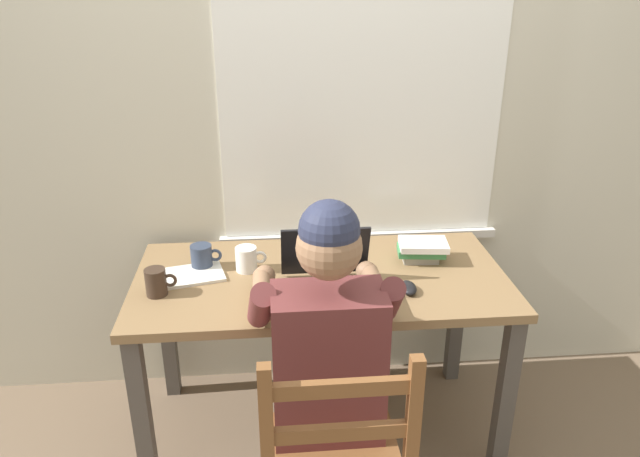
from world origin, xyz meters
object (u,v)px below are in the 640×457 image
at_px(desk, 321,298).
at_px(book_stack_main, 422,250).
at_px(seated_person, 325,351).
at_px(coffee_mug_white, 247,259).
at_px(laptop, 327,278).
at_px(coffee_mug_spare, 202,257).
at_px(landscape_photo_print, 344,264).
at_px(computer_mouse, 408,288).
at_px(coffee_mug_dark, 157,282).

relative_size(desk, book_stack_main, 6.86).
xyz_separation_m(seated_person, coffee_mug_white, (-0.26, 0.50, 0.10)).
bearing_deg(laptop, book_stack_main, 28.47).
xyz_separation_m(coffee_mug_spare, landscape_photo_print, (0.56, -0.02, -0.05)).
bearing_deg(laptop, seated_person, -97.18).
xyz_separation_m(laptop, coffee_mug_white, (-0.30, 0.20, -0.00)).
bearing_deg(desk, book_stack_main, 12.73).
bearing_deg(coffee_mug_white, computer_mouse, -21.03).
bearing_deg(computer_mouse, laptop, 173.88).
height_order(desk, coffee_mug_white, coffee_mug_white).
bearing_deg(landscape_photo_print, coffee_mug_dark, 177.11).
xyz_separation_m(seated_person, landscape_photo_print, (0.13, 0.52, 0.05)).
xyz_separation_m(seated_person, computer_mouse, (0.33, 0.27, 0.07)).
height_order(computer_mouse, coffee_mug_spare, coffee_mug_spare).
bearing_deg(book_stack_main, computer_mouse, -113.71).
bearing_deg(computer_mouse, coffee_mug_white, 158.97).
relative_size(laptop, landscape_photo_print, 2.54).
bearing_deg(laptop, desk, 95.85).
bearing_deg(computer_mouse, book_stack_main, 66.29).
bearing_deg(laptop, coffee_mug_white, 146.60).
bearing_deg(laptop, computer_mouse, -6.12).
bearing_deg(landscape_photo_print, computer_mouse, -66.85).
relative_size(computer_mouse, landscape_photo_print, 0.77).
height_order(desk, coffee_mug_spare, coffee_mug_spare).
bearing_deg(coffee_mug_white, landscape_photo_print, 2.07).
xyz_separation_m(coffee_mug_spare, book_stack_main, (0.88, -0.01, -0.00)).
xyz_separation_m(desk, landscape_photo_print, (0.10, 0.08, 0.10)).
bearing_deg(computer_mouse, coffee_mug_dark, 176.16).
height_order(coffee_mug_white, book_stack_main, coffee_mug_white).
height_order(coffee_mug_spare, landscape_photo_print, coffee_mug_spare).
distance_m(coffee_mug_spare, landscape_photo_print, 0.57).
distance_m(desk, book_stack_main, 0.45).
height_order(seated_person, laptop, seated_person).
distance_m(coffee_mug_dark, book_stack_main, 1.04).
xyz_separation_m(coffee_mug_dark, landscape_photo_print, (0.71, 0.18, -0.05)).
xyz_separation_m(coffee_mug_white, landscape_photo_print, (0.39, 0.01, -0.05)).
distance_m(seated_person, coffee_mug_dark, 0.68).
bearing_deg(coffee_mug_white, desk, -13.97).
relative_size(coffee_mug_dark, book_stack_main, 0.55).
distance_m(laptop, book_stack_main, 0.46).
xyz_separation_m(laptop, computer_mouse, (0.29, -0.03, -0.04)).
bearing_deg(laptop, landscape_photo_print, 66.95).
height_order(coffee_mug_dark, coffee_mug_spare, coffee_mug_dark).
relative_size(laptop, book_stack_main, 1.58).
bearing_deg(coffee_mug_spare, coffee_mug_dark, -125.48).
distance_m(seated_person, laptop, 0.33).
bearing_deg(seated_person, landscape_photo_print, 76.07).
relative_size(seated_person, coffee_mug_white, 10.32).
distance_m(laptop, coffee_mug_dark, 0.62).
bearing_deg(landscape_photo_print, coffee_mug_spare, 160.56).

